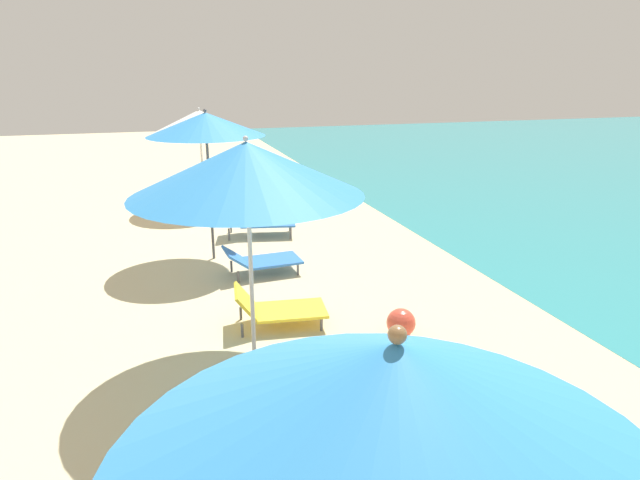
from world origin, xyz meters
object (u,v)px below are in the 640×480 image
(umbrella_fourth, at_px, (247,169))
(umbrella_fifth, at_px, (206,124))
(lounger_fourth_shoreside, at_px, (277,308))
(lounger_fifth_shoreside, at_px, (258,221))
(umbrella_farthest, at_px, (199,121))
(lounger_fourth_inland, at_px, (367,371))
(umbrella_third, at_px, (394,411))
(lounger_fifth_inland, at_px, (261,260))
(beach_ball, at_px, (401,323))
(lounger_farthest_shoreside, at_px, (238,185))

(umbrella_fourth, bearing_deg, umbrella_fifth, 90.37)
(lounger_fourth_shoreside, xyz_separation_m, lounger_fifth_shoreside, (0.56, 4.30, 0.07))
(lounger_fifth_shoreside, xyz_separation_m, umbrella_farthest, (-0.85, 2.87, 1.86))
(umbrella_fifth, xyz_separation_m, lounger_fifth_shoreside, (1.09, 1.20, -2.15))
(umbrella_fifth, relative_size, lounger_fifth_shoreside, 1.75)
(lounger_fourth_inland, bearing_deg, umbrella_third, -125.49)
(lounger_fifth_inland, bearing_deg, lounger_fourth_inland, -88.12)
(umbrella_fifth, height_order, lounger_fifth_shoreside, umbrella_fifth)
(lounger_fifth_inland, xyz_separation_m, beach_ball, (1.32, -2.82, -0.07))
(lounger_fourth_shoreside, bearing_deg, umbrella_fifth, 106.70)
(lounger_fourth_inland, height_order, lounger_fifth_shoreside, lounger_fifth_shoreside)
(lounger_fourth_shoreside, relative_size, lounger_farthest_shoreside, 0.84)
(umbrella_third, relative_size, umbrella_fifth, 0.96)
(lounger_fourth_inland, relative_size, lounger_fifth_inland, 1.28)
(lounger_fifth_shoreside, xyz_separation_m, lounger_farthest_shoreside, (0.22, 4.07, -0.04))
(lounger_fourth_shoreside, distance_m, lounger_fifth_inland, 2.03)
(umbrella_third, xyz_separation_m, lounger_fourth_inland, (1.35, 3.41, -2.08))
(umbrella_fourth, distance_m, umbrella_farthest, 8.11)
(lounger_fourth_shoreside, bearing_deg, umbrella_third, -91.34)
(lounger_fifth_shoreside, relative_size, umbrella_farthest, 0.62)
(umbrella_farthest, distance_m, lounger_farthest_shoreside, 2.50)
(umbrella_fourth, distance_m, lounger_fifth_inland, 3.69)
(umbrella_third, bearing_deg, lounger_fourth_inland, 68.39)
(umbrella_third, xyz_separation_m, umbrella_fifth, (0.27, 8.42, 0.13))
(lounger_fifth_inland, relative_size, beach_ball, 3.47)
(umbrella_fifth, bearing_deg, lounger_fourth_shoreside, -80.40)
(umbrella_fourth, height_order, lounger_fourth_shoreside, umbrella_fourth)
(lounger_fourth_inland, distance_m, lounger_fifth_inland, 3.96)
(lounger_fourth_inland, xyz_separation_m, lounger_fifth_inland, (-0.38, 3.94, -0.02))
(lounger_fourth_inland, xyz_separation_m, lounger_fifth_shoreside, (0.00, 6.22, 0.06))
(umbrella_third, bearing_deg, umbrella_fifth, 88.19)
(umbrella_fifth, distance_m, umbrella_farthest, 4.09)
(umbrella_third, height_order, beach_ball, umbrella_third)
(umbrella_fourth, height_order, umbrella_farthest, umbrella_fourth)
(umbrella_fifth, bearing_deg, umbrella_farthest, 86.71)
(umbrella_third, relative_size, lounger_fifth_inland, 1.98)
(umbrella_fifth, bearing_deg, lounger_fifth_shoreside, 47.91)
(lounger_fourth_shoreside, distance_m, lounger_fifth_shoreside, 4.34)
(lounger_farthest_shoreside, bearing_deg, umbrella_third, -98.98)
(umbrella_fourth, relative_size, lounger_fourth_shoreside, 2.08)
(lounger_fifth_shoreside, height_order, lounger_farthest_shoreside, lounger_fifth_shoreside)
(umbrella_fourth, bearing_deg, umbrella_farthest, 88.53)
(umbrella_fifth, distance_m, lounger_fifth_inland, 2.57)
(lounger_fourth_inland, relative_size, umbrella_fifth, 0.62)
(lounger_farthest_shoreside, bearing_deg, lounger_fourth_inland, -93.68)
(lounger_fifth_shoreside, relative_size, lounger_fifth_inland, 1.17)
(lounger_fourth_shoreside, height_order, umbrella_farthest, umbrella_farthest)
(umbrella_third, height_order, umbrella_fourth, umbrella_fourth)
(umbrella_fourth, xyz_separation_m, umbrella_farthest, (0.21, 8.10, -0.18))
(lounger_fourth_inland, relative_size, beach_ball, 4.45)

